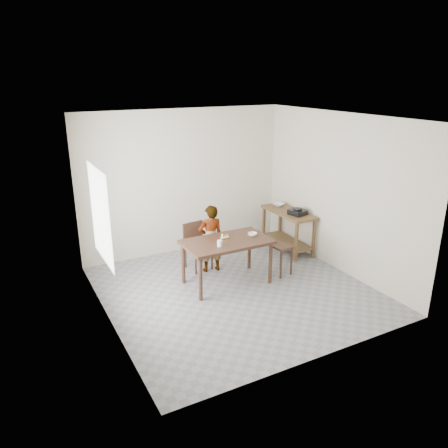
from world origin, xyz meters
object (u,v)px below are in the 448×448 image
child (211,239)px  prep_counter (288,231)px  stool (281,260)px  dining_table (227,262)px  dining_chair (199,247)px

child → prep_counter: bearing=-168.6°
prep_counter → child: bearing=-175.3°
child → stool: child is taller
child → stool: (1.00, -0.70, -0.33)m
dining_table → stool: (0.98, -0.14, -0.11)m
prep_counter → dining_chair: (-1.88, 0.04, 0.01)m
dining_chair → dining_table: bearing=-85.3°
dining_table → dining_chair: bearing=102.4°
dining_table → stool: size_ratio=2.62×
dining_table → prep_counter: prep_counter is taller
dining_chair → stool: bearing=-45.4°
dining_chair → child: bearing=-59.1°
child → dining_chair: size_ratio=1.46×
prep_counter → dining_chair: size_ratio=1.47×
child → dining_chair: 0.30m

